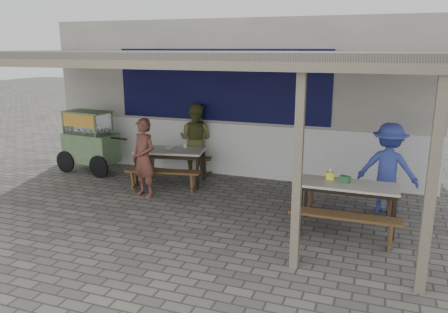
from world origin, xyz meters
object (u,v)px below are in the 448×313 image
at_px(bench_left_wall, 178,161).
at_px(tissue_box, 330,176).
at_px(patron_wall_side, 195,139).
at_px(patron_right_table, 388,168).
at_px(bench_right_street, 344,221).
at_px(vendor_cart, 90,139).
at_px(bench_right_wall, 350,196).
at_px(donation_box, 345,179).
at_px(condiment_jar, 185,146).
at_px(condiment_bowl, 169,147).
at_px(bench_left_street, 163,176).
at_px(table_left, 170,153).
at_px(table_right, 348,188).
at_px(patron_street_side, 144,158).

distance_m(bench_left_wall, tissue_box, 3.97).
distance_m(patron_wall_side, patron_right_table, 4.31).
xyz_separation_m(bench_right_street, vendor_cart, (-6.01, 1.98, 0.44)).
height_order(bench_left_wall, bench_right_wall, same).
xyz_separation_m(patron_wall_side, donation_box, (3.52, -1.99, -0.02)).
xyz_separation_m(condiment_jar, condiment_bowl, (-0.29, -0.19, -0.02)).
distance_m(bench_left_street, donation_box, 3.70).
relative_size(bench_right_wall, tissue_box, 13.59).
relative_size(table_left, tissue_box, 12.94).
relative_size(bench_right_street, bench_right_wall, 1.00).
bearing_deg(condiment_bowl, patron_right_table, -4.05).
bearing_deg(tissue_box, donation_box, -23.74).
distance_m(bench_right_street, bench_right_wall, 1.22).
distance_m(table_right, donation_box, 0.16).
xyz_separation_m(bench_right_wall, donation_box, (-0.06, -0.56, 0.46)).
height_order(bench_left_wall, patron_wall_side, patron_wall_side).
bearing_deg(bench_right_street, vendor_cart, 161.34).
bearing_deg(vendor_cart, table_left, 1.16).
bearing_deg(patron_street_side, donation_box, 16.82).
bearing_deg(patron_street_side, bench_left_street, 82.44).
bearing_deg(patron_right_table, tissue_box, 49.37).
bearing_deg(condiment_bowl, tissue_box, -17.51).
bearing_deg(condiment_jar, vendor_cart, -177.22).
relative_size(patron_street_side, condiment_jar, 19.21).
bearing_deg(donation_box, bench_right_street, -83.83).
xyz_separation_m(bench_right_wall, patron_wall_side, (-3.58, 1.43, 0.48)).
height_order(bench_right_street, patron_right_table, patron_right_table).
bearing_deg(vendor_cart, patron_street_side, -22.47).
bearing_deg(bench_left_wall, patron_street_side, -100.05).
distance_m(bench_left_street, bench_right_street, 3.89).
bearing_deg(table_left, condiment_bowl, 117.75).
height_order(patron_street_side, condiment_bowl, patron_street_side).
height_order(tissue_box, condiment_jar, tissue_box).
xyz_separation_m(bench_right_street, patron_street_side, (-3.89, 0.85, 0.44)).
relative_size(bench_left_street, donation_box, 9.80).
distance_m(bench_right_street, vendor_cart, 6.34).
bearing_deg(table_left, condiment_jar, 42.77).
height_order(condiment_jar, condiment_bowl, condiment_jar).
xyz_separation_m(table_right, tissue_box, (-0.32, 0.17, 0.14)).
xyz_separation_m(bench_right_wall, condiment_jar, (-3.59, 0.87, 0.45)).
bearing_deg(bench_left_street, patron_right_table, -6.48).
relative_size(bench_left_street, patron_right_table, 0.97).
xyz_separation_m(bench_left_wall, condiment_jar, (0.33, -0.28, 0.45)).
xyz_separation_m(table_left, vendor_cart, (-2.20, 0.18, 0.11)).
height_order(patron_wall_side, tissue_box, patron_wall_side).
bearing_deg(bench_left_wall, bench_left_street, -90.00).
bearing_deg(tissue_box, patron_street_side, 178.91).
bearing_deg(condiment_bowl, bench_left_wall, 94.09).
xyz_separation_m(table_right, patron_right_table, (0.59, 0.97, 0.14)).
relative_size(table_right, patron_right_table, 0.96).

